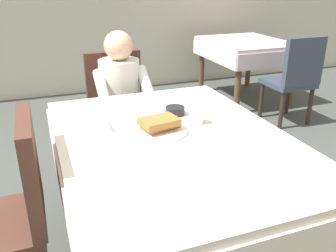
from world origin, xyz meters
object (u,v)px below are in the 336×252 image
fork_left_of_plate (125,138)px  background_chair_empty (295,76)px  background_table_far (246,50)px  breakfast_stack (160,123)px  diner_person (121,93)px  plate_breakfast (160,130)px  chair_diner (118,104)px  bowl_butter (175,111)px  spoon_near_edge (187,159)px  syrup_pitcher (107,124)px  dining_table_main (173,153)px  cup_coffee (196,116)px  chair_left_side (13,205)px  knife_right_of_plate (196,128)px

fork_left_of_plate → background_chair_empty: size_ratio=0.19×
background_table_far → breakfast_stack: bearing=-130.4°
fork_left_of_plate → background_table_far: bearing=-41.0°
diner_person → plate_breakfast: size_ratio=4.00×
chair_diner → background_table_far: size_ratio=0.83×
chair_diner → fork_left_of_plate: chair_diner is taller
plate_breakfast → breakfast_stack: size_ratio=1.31×
bowl_butter → spoon_near_edge: bowl_butter is taller
chair_diner → background_table_far: 2.24m
chair_diner → spoon_near_edge: (-0.02, -1.41, 0.21)m
diner_person → syrup_pitcher: size_ratio=14.00×
background_chair_empty → bowl_butter: bearing=-147.7°
breakfast_stack → chair_diner: bearing=88.5°
chair_diner → background_chair_empty: 1.92m
chair_diner → fork_left_of_plate: 1.15m
fork_left_of_plate → dining_table_main: bearing=-102.7°
cup_coffee → background_chair_empty: background_chair_empty is taller
dining_table_main → cup_coffee: cup_coffee is taller
syrup_pitcher → chair_left_side: bearing=-159.4°
spoon_near_edge → diner_person: bearing=80.3°
diner_person → fork_left_of_plate: bearing=77.4°
diner_person → cup_coffee: bearing=102.2°
spoon_near_edge → background_chair_empty: size_ratio=0.16×
chair_left_side → knife_right_of_plate: chair_left_side is taller
chair_left_side → fork_left_of_plate: bearing=-83.8°
chair_diner → diner_person: 0.21m
plate_breakfast → background_table_far: plate_breakfast is taller
cup_coffee → background_table_far: 2.82m
syrup_pitcher → spoon_near_edge: 0.50m
chair_diner → diner_person: diner_person is taller
chair_diner → cup_coffee: chair_diner is taller
breakfast_stack → background_table_far: bearing=49.6°
chair_left_side → spoon_near_edge: bearing=-108.2°
bowl_butter → background_table_far: bowl_butter is taller
background_table_far → spoon_near_edge: bearing=-126.6°
background_table_far → cup_coffee: bearing=-127.5°
chair_left_side → cup_coffee: size_ratio=8.23×
chair_left_side → plate_breakfast: size_ratio=3.32×
fork_left_of_plate → background_chair_empty: 2.51m
syrup_pitcher → knife_right_of_plate: size_ratio=0.40×
dining_table_main → cup_coffee: 0.25m
syrup_pitcher → knife_right_of_plate: (0.44, -0.12, -0.04)m
breakfast_stack → background_chair_empty: 2.35m
cup_coffee → syrup_pitcher: bearing=172.3°
dining_table_main → plate_breakfast: 0.13m
breakfast_stack → background_table_far: size_ratio=0.19×
chair_diner → knife_right_of_plate: (0.17, -1.11, 0.21)m
diner_person → fork_left_of_plate: (-0.21, -0.95, 0.07)m
syrup_pitcher → bowl_butter: bearing=14.2°
plate_breakfast → syrup_pitcher: bearing=158.1°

